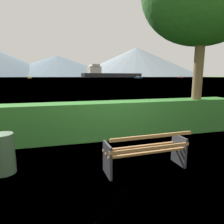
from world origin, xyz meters
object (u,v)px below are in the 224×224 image
sailboat_mid (138,77)px  tender_far (30,78)px  cargo_ship_large (109,74)px  fishing_boat_near (180,77)px  park_bench (146,151)px  trash_bin (3,154)px

sailboat_mid → tender_far: size_ratio=0.82×
cargo_ship_large → tender_far: size_ratio=11.40×
cargo_ship_large → sailboat_mid: size_ratio=13.89×
fishing_boat_near → sailboat_mid: bearing=-161.5°
fishing_boat_near → sailboat_mid: 65.63m
park_bench → cargo_ship_large: (74.69, 299.17, 4.93)m
park_bench → trash_bin: 2.98m
cargo_ship_large → fishing_boat_near: 114.16m
trash_bin → cargo_ship_large: (77.60, 298.51, 4.93)m
trash_bin → sailboat_mid: sailboat_mid is taller
tender_far → sailboat_mid: bearing=-0.4°
cargo_ship_large → tender_far: bearing=-131.0°
park_bench → sailboat_mid: 198.64m
trash_bin → fishing_boat_near: size_ratio=0.10×
park_bench → trash_bin: park_bench is taller
fishing_boat_near → sailboat_mid: (-62.23, -20.85, 0.04)m
sailboat_mid → cargo_ship_large: bearing=90.6°
trash_bin → cargo_ship_large: cargo_ship_large is taller
park_bench → cargo_ship_large: size_ratio=0.02×
cargo_ship_large → sailboat_mid: (1.26, -115.61, -4.65)m
trash_bin → sailboat_mid: (78.86, 182.90, 0.28)m
fishing_boat_near → sailboat_mid: sailboat_mid is taller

